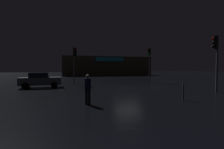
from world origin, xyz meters
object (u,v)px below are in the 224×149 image
store_building (106,66)px  traffic_signal_cross_left (149,57)px  car_near (40,80)px  traffic_signal_main (216,53)px  traffic_signal_opposite (75,57)px  pedestrian (88,87)px

store_building → traffic_signal_cross_left: size_ratio=4.89×
car_near → traffic_signal_cross_left: bearing=10.6°
traffic_signal_main → traffic_signal_opposite: 14.08m
traffic_signal_cross_left → traffic_signal_main: bearing=-84.0°
traffic_signal_cross_left → pedestrian: (-9.44, -11.27, -2.46)m
store_building → pedestrian: store_building is taller
traffic_signal_main → traffic_signal_cross_left: 9.43m
traffic_signal_opposite → pedestrian: traffic_signal_opposite is taller
store_building → traffic_signal_opposite: 24.51m
traffic_signal_main → car_near: traffic_signal_main is taller
traffic_signal_main → car_near: bearing=153.6°
store_building → traffic_signal_cross_left: 22.73m
pedestrian → traffic_signal_opposite: bearing=90.7°
store_building → traffic_signal_cross_left: (0.52, -22.70, 1.06)m
traffic_signal_main → pedestrian: 10.81m
store_building → traffic_signal_main: 32.12m
car_near → pedestrian: 9.52m
car_near → traffic_signal_main: bearing=-26.4°
store_building → car_near: (-12.49, -25.14, -1.58)m
car_near → pedestrian: pedestrian is taller
traffic_signal_cross_left → car_near: 13.49m
traffic_signal_opposite → car_near: size_ratio=1.10×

